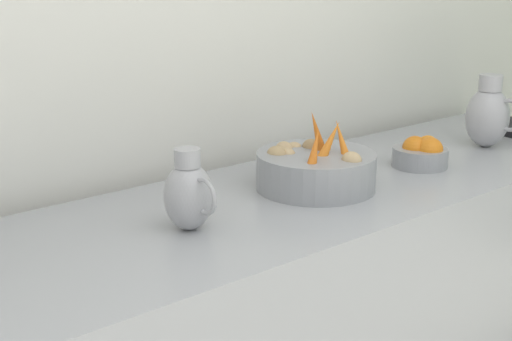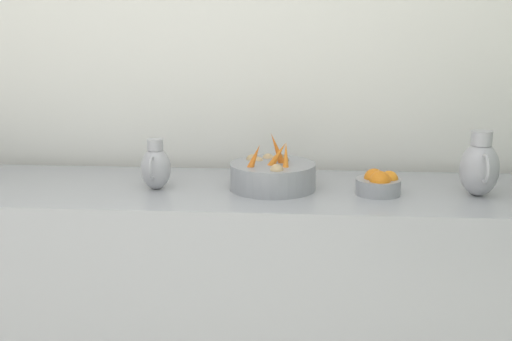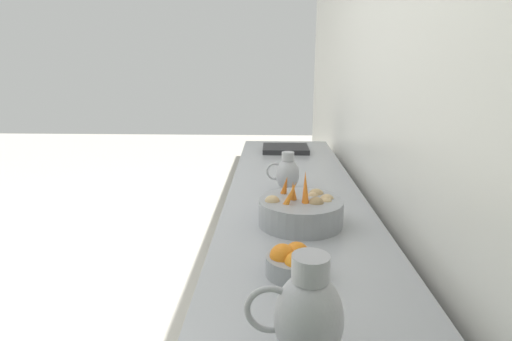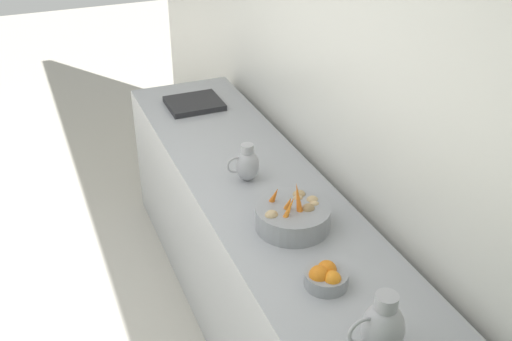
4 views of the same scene
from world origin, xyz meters
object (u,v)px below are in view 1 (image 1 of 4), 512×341
orange_bowl (422,153)px  metal_pitcher_tall (488,115)px  vegetable_colander (316,169)px  metal_pitcher_short (189,194)px

orange_bowl → metal_pitcher_tall: size_ratio=0.69×
vegetable_colander → orange_bowl: vegetable_colander is taller
vegetable_colander → metal_pitcher_short: size_ratio=1.69×
vegetable_colander → orange_bowl: bearing=82.7°
orange_bowl → metal_pitcher_short: size_ratio=0.87×
vegetable_colander → orange_bowl: 0.42m
metal_pitcher_tall → orange_bowl: bearing=-88.2°
metal_pitcher_tall → metal_pitcher_short: 1.26m
metal_pitcher_tall → vegetable_colander: bearing=-93.0°
orange_bowl → metal_pitcher_tall: (-0.01, 0.38, 0.07)m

